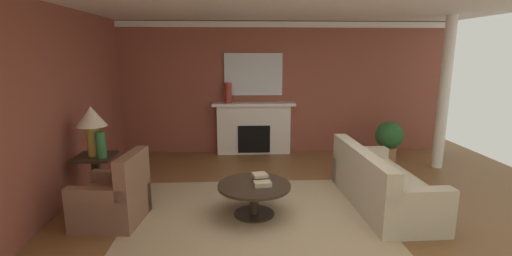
# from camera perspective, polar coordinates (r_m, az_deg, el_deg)

# --- Properties ---
(ground_plane) EXTENTS (8.93, 8.93, 0.00)m
(ground_plane) POSITION_cam_1_polar(r_m,az_deg,el_deg) (5.20, 7.67, -13.47)
(ground_plane) COLOR brown
(wall_fireplace) EXTENTS (7.47, 0.12, 2.87)m
(wall_fireplace) POSITION_cam_1_polar(r_m,az_deg,el_deg) (8.11, 3.52, 6.32)
(wall_fireplace) COLOR brown
(wall_fireplace) RESTS_ON ground_plane
(wall_window) EXTENTS (0.12, 7.29, 2.87)m
(wall_window) POSITION_cam_1_polar(r_m,az_deg,el_deg) (5.60, -30.36, 2.20)
(wall_window) COLOR brown
(wall_window) RESTS_ON ground_plane
(crown_moulding) EXTENTS (7.47, 0.08, 0.12)m
(crown_moulding) POSITION_cam_1_polar(r_m,az_deg,el_deg) (8.01, 3.72, 15.95)
(crown_moulding) COLOR white
(area_rug) EXTENTS (3.41, 2.62, 0.01)m
(area_rug) POSITION_cam_1_polar(r_m,az_deg,el_deg) (5.17, -0.29, -13.47)
(area_rug) COLOR tan
(area_rug) RESTS_ON ground_plane
(fireplace) EXTENTS (1.80, 0.35, 1.14)m
(fireplace) POSITION_cam_1_polar(r_m,az_deg,el_deg) (8.00, -0.36, -0.24)
(fireplace) COLOR white
(fireplace) RESTS_ON ground_plane
(mantel_mirror) EXTENTS (1.26, 0.04, 0.91)m
(mantel_mirror) POSITION_cam_1_polar(r_m,az_deg,el_deg) (7.95, -0.42, 8.44)
(mantel_mirror) COLOR silver
(sofa) EXTENTS (0.96, 2.12, 0.85)m
(sofa) POSITION_cam_1_polar(r_m,az_deg,el_deg) (5.66, 18.95, -8.63)
(sofa) COLOR #BCB299
(sofa) RESTS_ON ground_plane
(armchair_near_window) EXTENTS (0.89, 0.89, 0.95)m
(armchair_near_window) POSITION_cam_1_polar(r_m,az_deg,el_deg) (5.21, -21.45, -10.52)
(armchair_near_window) COLOR brown
(armchair_near_window) RESTS_ON ground_plane
(coffee_table) EXTENTS (1.00, 1.00, 0.45)m
(coffee_table) POSITION_cam_1_polar(r_m,az_deg,el_deg) (5.04, -0.29, -10.09)
(coffee_table) COLOR #2D2319
(coffee_table) RESTS_ON ground_plane
(side_table) EXTENTS (0.56, 0.56, 0.70)m
(side_table) POSITION_cam_1_polar(r_m,az_deg,el_deg) (6.02, -23.80, -6.74)
(side_table) COLOR #2D2319
(side_table) RESTS_ON ground_plane
(table_lamp) EXTENTS (0.44, 0.44, 0.75)m
(table_lamp) POSITION_cam_1_polar(r_m,az_deg,el_deg) (5.83, -24.47, 0.98)
(table_lamp) COLOR #B28E38
(table_lamp) RESTS_ON side_table
(vase_on_side_table) EXTENTS (0.14, 0.14, 0.39)m
(vase_on_side_table) POSITION_cam_1_polar(r_m,az_deg,el_deg) (5.73, -23.22, -2.47)
(vase_on_side_table) COLOR #33703D
(vase_on_side_table) RESTS_ON side_table
(vase_mantel_left) EXTENTS (0.15, 0.15, 0.43)m
(vase_mantel_left) POSITION_cam_1_polar(r_m,az_deg,el_deg) (7.81, -4.41, 5.48)
(vase_mantel_left) COLOR #9E3328
(vase_mantel_left) RESTS_ON fireplace
(book_red_cover) EXTENTS (0.25, 0.18, 0.06)m
(book_red_cover) POSITION_cam_1_polar(r_m,az_deg,el_deg) (4.93, 1.03, -8.78)
(book_red_cover) COLOR tan
(book_red_cover) RESTS_ON coffee_table
(book_art_folio) EXTENTS (0.23, 0.23, 0.04)m
(book_art_folio) POSITION_cam_1_polar(r_m,az_deg,el_deg) (5.11, 0.59, -7.41)
(book_art_folio) COLOR tan
(book_art_folio) RESTS_ON coffee_table
(potted_plant) EXTENTS (0.56, 0.56, 0.83)m
(potted_plant) POSITION_cam_1_polar(r_m,az_deg,el_deg) (7.91, 20.21, -1.47)
(potted_plant) COLOR #A8754C
(potted_plant) RESTS_ON ground_plane
(column_white) EXTENTS (0.20, 0.20, 2.87)m
(column_white) POSITION_cam_1_polar(r_m,az_deg,el_deg) (7.74, 27.48, 4.74)
(column_white) COLOR white
(column_white) RESTS_ON ground_plane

